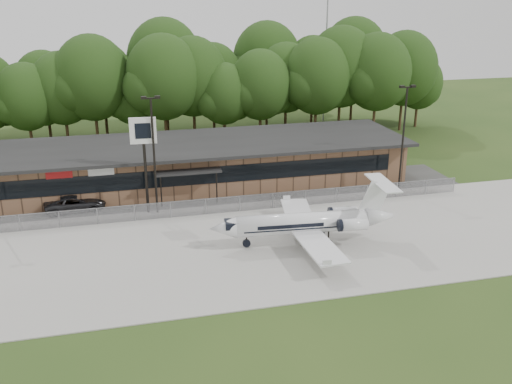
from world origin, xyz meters
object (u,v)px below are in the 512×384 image
object	(u,v)px
business_jet	(308,223)
pole_sign	(144,141)
suv	(75,203)
terminal	(201,162)

from	to	relation	value
business_jet	pole_sign	xyz separation A→B (m)	(-11.37, 9.57, 4.74)
suv	pole_sign	bearing A→B (deg)	-113.62
business_jet	pole_sign	distance (m)	15.60
terminal	suv	bearing A→B (deg)	-156.60
terminal	suv	distance (m)	13.09
suv	terminal	bearing A→B (deg)	-72.47
business_jet	pole_sign	world-z (taller)	pole_sign
terminal	suv	xyz separation A→B (m)	(-11.94, -5.17, -1.45)
business_jet	terminal	bearing A→B (deg)	113.20
business_jet	suv	size ratio (longest dim) A/B	2.75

